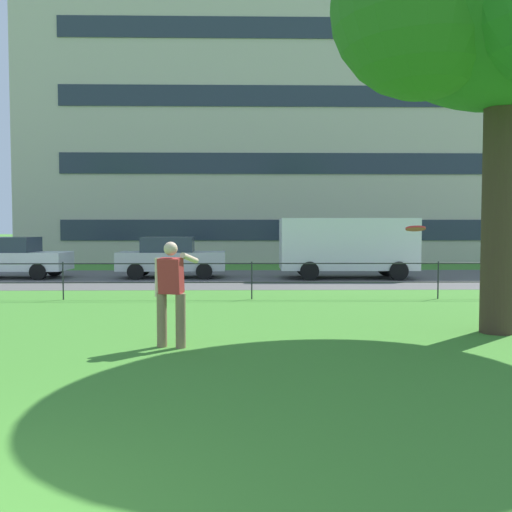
{
  "coord_description": "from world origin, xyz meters",
  "views": [
    {
      "loc": [
        2.32,
        -2.72,
        1.91
      ],
      "look_at": [
        2.54,
        9.07,
        1.3
      ],
      "focal_mm": 39.25,
      "sensor_mm": 36.0,
      "label": 1
    }
  ],
  "objects_px": {
    "panel_van_center": "(348,244)",
    "apartment_building_background": "(299,118)",
    "car_silver_far_right": "(171,257)",
    "frisbee": "(416,229)",
    "car_white_left": "(13,257)",
    "person_thrower": "(171,290)"
  },
  "relations": [
    {
      "from": "frisbee",
      "to": "apartment_building_background",
      "type": "distance_m",
      "value": 29.93
    },
    {
      "from": "car_white_left",
      "to": "car_silver_far_right",
      "type": "height_order",
      "value": "same"
    },
    {
      "from": "car_silver_far_right",
      "to": "panel_van_center",
      "type": "height_order",
      "value": "panel_van_center"
    },
    {
      "from": "car_white_left",
      "to": "panel_van_center",
      "type": "distance_m",
      "value": 12.59
    },
    {
      "from": "frisbee",
      "to": "apartment_building_background",
      "type": "bearing_deg",
      "value": 87.76
    },
    {
      "from": "frisbee",
      "to": "car_white_left",
      "type": "height_order",
      "value": "frisbee"
    },
    {
      "from": "person_thrower",
      "to": "apartment_building_background",
      "type": "bearing_deg",
      "value": 80.51
    },
    {
      "from": "frisbee",
      "to": "car_silver_far_right",
      "type": "height_order",
      "value": "frisbee"
    },
    {
      "from": "apartment_building_background",
      "to": "frisbee",
      "type": "bearing_deg",
      "value": -92.24
    },
    {
      "from": "apartment_building_background",
      "to": "car_silver_far_right",
      "type": "bearing_deg",
      "value": -111.98
    },
    {
      "from": "frisbee",
      "to": "car_white_left",
      "type": "relative_size",
      "value": 0.07
    },
    {
      "from": "person_thrower",
      "to": "panel_van_center",
      "type": "distance_m",
      "value": 13.0
    },
    {
      "from": "frisbee",
      "to": "car_white_left",
      "type": "distance_m",
      "value": 17.48
    },
    {
      "from": "frisbee",
      "to": "panel_van_center",
      "type": "distance_m",
      "value": 13.31
    },
    {
      "from": "frisbee",
      "to": "car_white_left",
      "type": "bearing_deg",
      "value": 129.44
    },
    {
      "from": "car_white_left",
      "to": "panel_van_center",
      "type": "xyz_separation_m",
      "value": [
        12.57,
        -0.27,
        0.49
      ]
    },
    {
      "from": "car_white_left",
      "to": "car_silver_far_right",
      "type": "bearing_deg",
      "value": 0.1
    },
    {
      "from": "person_thrower",
      "to": "frisbee",
      "type": "distance_m",
      "value": 3.85
    },
    {
      "from": "person_thrower",
      "to": "car_silver_far_right",
      "type": "bearing_deg",
      "value": 97.56
    },
    {
      "from": "car_silver_far_right",
      "to": "apartment_building_background",
      "type": "xyz_separation_m",
      "value": [
        6.28,
        15.57,
        8.2
      ]
    },
    {
      "from": "person_thrower",
      "to": "apartment_building_background",
      "type": "xyz_separation_m",
      "value": [
        4.66,
        27.84,
        8.07
      ]
    },
    {
      "from": "panel_van_center",
      "to": "apartment_building_background",
      "type": "distance_m",
      "value": 17.63
    }
  ]
}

